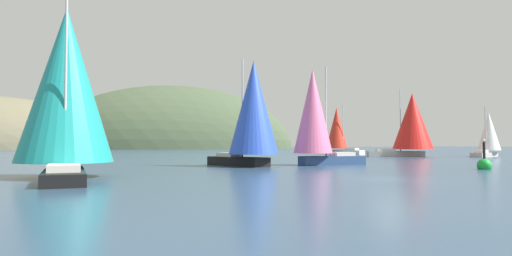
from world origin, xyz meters
TOP-DOWN VIEW (x-y plane):
  - ground_plane at (0.00, 0.00)m, footprint 360.00×360.00m
  - headland_center at (5.00, 135.00)m, footprint 87.75×44.00m
  - sailboat_scarlet_sail at (23.37, 49.61)m, footprint 5.73×7.67m
  - sailboat_blue_spinnaker at (-3.65, 15.10)m, footprint 6.10×8.28m
  - sailboat_red_spinnaker at (27.58, 34.21)m, footprint 10.58×7.82m
  - sailboat_teal_sail at (-18.04, 6.86)m, footprint 6.11×10.02m
  - sailboat_white_mainsail at (38.07, 30.12)m, footprint 6.62×4.59m
  - sailboat_pink_spinnaker at (2.56, 15.50)m, footprint 7.19×3.81m
  - channel_buoy at (12.64, 5.78)m, footprint 1.10×1.10m

SIDE VIEW (x-z plane):
  - ground_plane at x=0.00m, z-range 0.00..0.00m
  - headland_center at x=5.00m, z-range -22.23..22.23m
  - channel_buoy at x=12.64m, z-range -0.95..1.69m
  - sailboat_white_mainsail at x=38.07m, z-range -0.29..7.19m
  - sailboat_scarlet_sail at x=23.37m, z-range -0.08..8.98m
  - sailboat_pink_spinnaker at x=2.56m, z-range 0.03..9.30m
  - sailboat_blue_spinnaker at x=-3.65m, z-range 0.05..9.76m
  - sailboat_red_spinnaker at x=27.58m, z-range -0.02..10.21m
  - sailboat_teal_sail at x=-18.04m, z-range -0.31..11.17m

